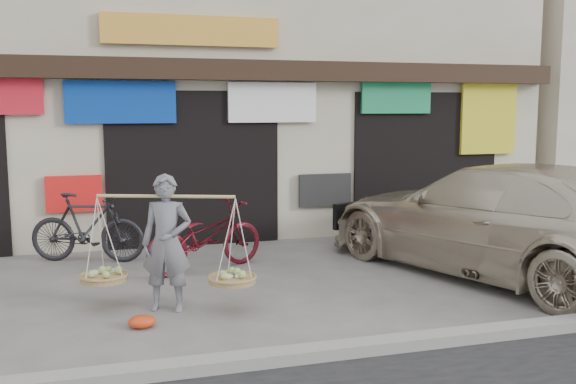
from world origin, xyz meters
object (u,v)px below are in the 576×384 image
object	(u,v)px
street_vendor	(167,248)
suv	(498,219)
bike_1	(87,228)
bike_2	(205,237)

from	to	relation	value
street_vendor	suv	world-z (taller)	street_vendor
street_vendor	suv	bearing A→B (deg)	23.97
bike_1	suv	bearing A→B (deg)	-92.66
bike_2	suv	size ratio (longest dim) A/B	0.32
street_vendor	suv	distance (m)	4.78
street_vendor	bike_2	xyz separation A→B (m)	(0.73, 1.74, -0.25)
bike_2	suv	xyz separation A→B (m)	(4.04, -1.41, 0.31)
street_vendor	bike_1	xyz separation A→B (m)	(-0.96, 2.79, -0.21)
bike_2	bike_1	bearing A→B (deg)	35.77
street_vendor	bike_1	world-z (taller)	street_vendor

